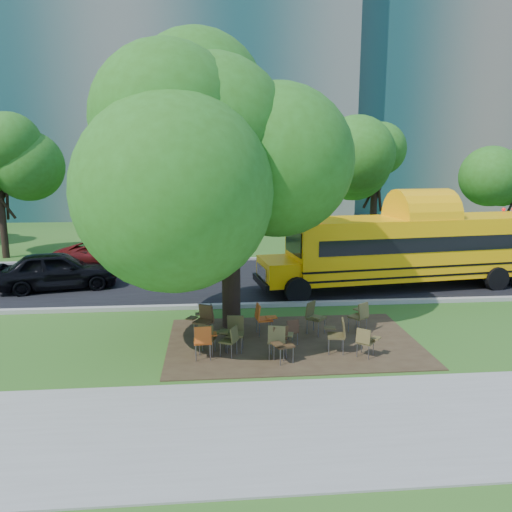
{
  "coord_description": "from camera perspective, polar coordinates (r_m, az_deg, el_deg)",
  "views": [
    {
      "loc": [
        -1.24,
        -13.72,
        5.11
      ],
      "look_at": [
        0.36,
        4.05,
        1.62
      ],
      "focal_mm": 35.0,
      "sensor_mm": 36.0,
      "label": 1
    }
  ],
  "objects": [
    {
      "name": "bg_tree_2",
      "position": [
        29.97,
        -12.51,
        9.1
      ],
      "size": [
        4.8,
        4.8,
        6.62
      ],
      "color": "black",
      "rests_on": "ground"
    },
    {
      "name": "school_bus",
      "position": [
        20.86,
        17.87,
        0.98
      ],
      "size": [
        11.83,
        3.98,
        2.84
      ],
      "rotation": [
        0.0,
        0.0,
        0.13
      ],
      "color": "#FFAD08",
      "rests_on": "ground"
    },
    {
      "name": "chair_6",
      "position": [
        13.54,
        9.37,
        -8.58
      ],
      "size": [
        0.56,
        0.7,
        0.95
      ],
      "rotation": [
        0.0,
        0.0,
        1.38
      ],
      "color": "#41371C",
      "rests_on": "ground"
    },
    {
      "name": "chair_2",
      "position": [
        13.19,
        -2.92,
        -9.33
      ],
      "size": [
        0.54,
        0.69,
        0.83
      ],
      "rotation": [
        0.0,
        0.0,
        1.08
      ],
      "color": "#4A4620",
      "rests_on": "ground"
    },
    {
      "name": "black_car",
      "position": [
        21.18,
        -21.73,
        -1.54
      ],
      "size": [
        4.83,
        2.78,
        1.55
      ],
      "primitive_type": "imported",
      "rotation": [
        0.0,
        0.0,
        1.79
      ],
      "color": "black",
      "rests_on": "ground"
    },
    {
      "name": "chair_7",
      "position": [
        13.38,
        12.44,
        -9.31
      ],
      "size": [
        0.7,
        0.56,
        0.82
      ],
      "rotation": [
        0.0,
        0.0,
        -0.68
      ],
      "color": "brown",
      "rests_on": "ground"
    },
    {
      "name": "dirt_patch",
      "position": [
        14.34,
        4.23,
        -9.76
      ],
      "size": [
        7.0,
        4.5,
        0.03
      ],
      "primitive_type": "cube",
      "color": "#382819",
      "rests_on": "ground"
    },
    {
      "name": "chair_12",
      "position": [
        14.84,
        6.64,
        -6.69
      ],
      "size": [
        0.66,
        0.84,
        0.97
      ],
      "rotation": [
        0.0,
        0.0,
        3.98
      ],
      "color": "#48431F",
      "rests_on": "ground"
    },
    {
      "name": "asphalt_road",
      "position": [
        21.37,
        -1.68,
        -2.7
      ],
      "size": [
        80.0,
        8.0,
        0.04
      ],
      "primitive_type": "cube",
      "color": "black",
      "rests_on": "ground"
    },
    {
      "name": "chair_1",
      "position": [
        13.3,
        -5.54,
        -9.08
      ],
      "size": [
        0.65,
        0.51,
        0.87
      ],
      "rotation": [
        0.0,
        0.0,
        -0.22
      ],
      "color": "#4A4520",
      "rests_on": "ground"
    },
    {
      "name": "chair_8",
      "position": [
        14.69,
        -5.53,
        -6.96
      ],
      "size": [
        0.57,
        0.61,
        0.93
      ],
      "rotation": [
        0.0,
        0.0,
        1.62
      ],
      "color": "#483019",
      "rests_on": "ground"
    },
    {
      "name": "bg_car_red",
      "position": [
        23.63,
        -15.98,
        -0.03
      ],
      "size": [
        5.64,
        3.47,
        1.46
      ],
      "primitive_type": "imported",
      "rotation": [
        0.0,
        0.0,
        1.78
      ],
      "color": "#560F0E",
      "rests_on": "ground"
    },
    {
      "name": "sidewalk",
      "position": [
        10.17,
        2.68,
        -18.95
      ],
      "size": [
        60.0,
        4.0,
        0.04
      ],
      "primitive_type": "cube",
      "color": "gray",
      "rests_on": "ground"
    },
    {
      "name": "kerb_near",
      "position": [
        17.51,
        -0.88,
        -5.65
      ],
      "size": [
        80.0,
        0.25,
        0.14
      ],
      "primitive_type": "cube",
      "color": "gray",
      "rests_on": "ground"
    },
    {
      "name": "chair_5",
      "position": [
        12.82,
        2.95,
        -9.68
      ],
      "size": [
        0.63,
        0.7,
        0.92
      ],
      "rotation": [
        0.0,
        0.0,
        3.47
      ],
      "color": "#422C17",
      "rests_on": "ground"
    },
    {
      "name": "bg_tree_3",
      "position": [
        29.22,
        13.52,
        10.62
      ],
      "size": [
        5.6,
        5.6,
        7.84
      ],
      "color": "black",
      "rests_on": "ground"
    },
    {
      "name": "ground",
      "position": [
        14.69,
        0.01,
        -9.27
      ],
      "size": [
        160.0,
        160.0,
        0.0
      ],
      "primitive_type": "plane",
      "color": "#27581B",
      "rests_on": "ground"
    },
    {
      "name": "building_right",
      "position": [
        58.02,
        21.76,
        17.64
      ],
      "size": [
        30.0,
        16.0,
        25.0
      ],
      "primitive_type": "cube",
      "color": "slate",
      "rests_on": "ground"
    },
    {
      "name": "chair_10",
      "position": [
        14.64,
        0.75,
        -6.91
      ],
      "size": [
        0.62,
        0.63,
        0.95
      ],
      "rotation": [
        0.0,
        0.0,
        -1.46
      ],
      "color": "#C75115",
      "rests_on": "ground"
    },
    {
      "name": "chair_9",
      "position": [
        14.55,
        -6.08,
        -7.06
      ],
      "size": [
        0.8,
        0.63,
        0.96
      ],
      "rotation": [
        0.0,
        0.0,
        2.65
      ],
      "color": "#51371C",
      "rests_on": "ground"
    },
    {
      "name": "chair_0",
      "position": [
        13.01,
        -5.99,
        -9.36
      ],
      "size": [
        0.62,
        0.58,
        0.94
      ],
      "rotation": [
        0.0,
        0.0,
        0.06
      ],
      "color": "#C04C14",
      "rests_on": "ground"
    },
    {
      "name": "chair_13",
      "position": [
        15.17,
        11.82,
        -6.49
      ],
      "size": [
        0.64,
        0.81,
        0.96
      ],
      "rotation": [
        0.0,
        0.0,
        0.63
      ],
      "color": "brown",
      "rests_on": "ground"
    },
    {
      "name": "chair_4",
      "position": [
        12.95,
        2.57,
        -9.34
      ],
      "size": [
        0.73,
        0.57,
        0.96
      ],
      "rotation": [
        0.0,
        0.0,
        -0.26
      ],
      "color": "brown",
      "rests_on": "ground"
    },
    {
      "name": "kerb_far",
      "position": [
        25.36,
        -2.25,
        -0.39
      ],
      "size": [
        80.0,
        0.25,
        0.14
      ],
      "primitive_type": "cube",
      "color": "gray",
      "rests_on": "ground"
    },
    {
      "name": "chair_11",
      "position": [
        13.98,
        4.11,
        -8.32
      ],
      "size": [
        0.52,
        0.57,
        0.77
      ],
      "rotation": [
        0.0,
        0.0,
        0.3
      ],
      "color": "#3F2716",
      "rests_on": "ground"
    },
    {
      "name": "building_main",
      "position": [
        50.52,
        -13.43,
        17.48
      ],
      "size": [
        38.0,
        16.0,
        22.0
      ],
      "primitive_type": "cube",
      "color": "slate",
      "rests_on": "ground"
    },
    {
      "name": "chair_3",
      "position": [
        13.51,
        -2.53,
        -8.45
      ],
      "size": [
        0.69,
        0.57,
        0.97
      ],
      "rotation": [
        0.0,
        0.0,
        3.0
      ],
      "color": "#46401E",
      "rests_on": "ground"
    },
    {
      "name": "main_tree",
      "position": [
        14.72,
        -3.0,
        11.52
      ],
      "size": [
        7.13,
        7.13,
        8.8
      ],
      "color": "black",
      "rests_on": "ground"
    }
  ]
}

